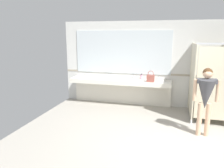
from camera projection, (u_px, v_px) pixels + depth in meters
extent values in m
cube|color=#9E998E|center=(175.00, 156.00, 4.37)|extent=(7.49, 6.62, 0.10)
cube|color=silver|center=(177.00, 65.00, 6.97)|extent=(7.49, 0.12, 2.72)
cube|color=#9E937F|center=(176.00, 75.00, 6.97)|extent=(7.49, 0.01, 0.06)
cube|color=silver|center=(120.00, 81.00, 7.17)|extent=(3.27, 0.59, 0.14)
cube|color=silver|center=(121.00, 93.00, 7.51)|extent=(3.27, 0.08, 0.74)
cube|color=beige|center=(84.00, 79.00, 7.45)|extent=(0.42, 0.33, 0.11)
cylinder|color=silver|center=(87.00, 75.00, 7.65)|extent=(0.04, 0.04, 0.11)
cylinder|color=silver|center=(86.00, 74.00, 7.59)|extent=(0.03, 0.11, 0.03)
sphere|color=silver|center=(89.00, 76.00, 7.65)|extent=(0.04, 0.04, 0.04)
cube|color=beige|center=(107.00, 80.00, 7.24)|extent=(0.42, 0.33, 0.11)
cylinder|color=silver|center=(109.00, 76.00, 7.44)|extent=(0.04, 0.04, 0.11)
cylinder|color=silver|center=(109.00, 75.00, 7.38)|extent=(0.03, 0.11, 0.03)
sphere|color=silver|center=(111.00, 77.00, 7.44)|extent=(0.04, 0.04, 0.04)
cube|color=beige|center=(132.00, 82.00, 7.04)|extent=(0.42, 0.33, 0.11)
cylinder|color=silver|center=(133.00, 77.00, 7.24)|extent=(0.04, 0.04, 0.11)
cylinder|color=silver|center=(133.00, 76.00, 7.18)|extent=(0.03, 0.11, 0.03)
sphere|color=silver|center=(135.00, 78.00, 7.23)|extent=(0.04, 0.04, 0.04)
cube|color=beige|center=(158.00, 83.00, 6.83)|extent=(0.42, 0.33, 0.11)
cylinder|color=silver|center=(159.00, 78.00, 7.03)|extent=(0.04, 0.04, 0.11)
cylinder|color=silver|center=(159.00, 77.00, 6.97)|extent=(0.03, 0.11, 0.03)
sphere|color=silver|center=(161.00, 79.00, 7.03)|extent=(0.04, 0.04, 0.04)
cube|color=silver|center=(122.00, 52.00, 7.26)|extent=(3.17, 0.02, 1.39)
cube|color=beige|center=(192.00, 78.00, 6.20)|extent=(0.03, 1.36, 1.94)
cylinder|color=silver|center=(191.00, 121.00, 5.84)|extent=(0.05, 0.05, 0.12)
cube|color=beige|center=(213.00, 84.00, 5.48)|extent=(0.78, 0.03, 1.84)
cylinder|color=#DBAD89|center=(208.00, 120.00, 5.06)|extent=(0.11, 0.11, 0.77)
cylinder|color=#DBAD89|center=(199.00, 119.00, 5.09)|extent=(0.11, 0.11, 0.77)
cone|color=#47474C|center=(206.00, 94.00, 4.94)|extent=(0.42, 0.42, 0.67)
cube|color=#47474C|center=(207.00, 81.00, 4.88)|extent=(0.43, 0.18, 0.10)
cylinder|color=#DBAD89|center=(218.00, 91.00, 4.88)|extent=(0.08, 0.08, 0.49)
cylinder|color=#DBAD89|center=(195.00, 90.00, 4.97)|extent=(0.08, 0.08, 0.49)
sphere|color=#DBAD89|center=(208.00, 74.00, 4.84)|extent=(0.21, 0.21, 0.21)
sphere|color=#472D19|center=(208.00, 73.00, 4.85)|extent=(0.21, 0.21, 0.21)
cube|color=#934C42|center=(151.00, 78.00, 6.74)|extent=(0.23, 0.14, 0.21)
torus|color=#934C42|center=(151.00, 74.00, 6.71)|extent=(0.18, 0.02, 0.18)
cylinder|color=#D899B2|center=(141.00, 77.00, 7.14)|extent=(0.07, 0.07, 0.15)
cylinder|color=black|center=(141.00, 74.00, 7.12)|extent=(0.03, 0.03, 0.04)
cylinder|color=#B7BABF|center=(130.00, 140.00, 4.91)|extent=(0.14, 0.14, 0.01)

